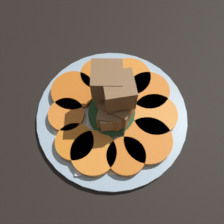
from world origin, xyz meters
TOP-DOWN VIEW (x-y plane):
  - table_slab at (0.00, 0.00)cm, footprint 120.00×120.00cm
  - plate at (0.00, 0.00)cm, footprint 26.54×26.54cm
  - carrot_slice_0 at (1.73, -7.72)cm, footprint 6.25×6.25cm
  - carrot_slice_1 at (6.31, -5.23)cm, footprint 6.47×6.47cm
  - carrot_slice_2 at (7.63, -1.78)cm, footprint 7.58×7.58cm
  - carrot_slice_3 at (7.30, 3.51)cm, footprint 6.44×6.44cm
  - carrot_slice_4 at (4.09, 6.73)cm, footprint 8.16×8.16cm
  - carrot_slice_5 at (-0.77, 7.42)cm, footprint 7.76×7.76cm
  - carrot_slice_6 at (-5.28, 5.79)cm, footprint 7.53×7.53cm
  - carrot_slice_7 at (-7.55, 1.94)cm, footprint 7.96×7.96cm
  - carrot_slice_8 at (-7.17, -3.77)cm, footprint 6.50×6.50cm
  - carrot_slice_9 at (-3.06, -7.59)cm, footprint 7.86×7.86cm
  - center_pile at (0.03, 0.07)cm, footprint 9.12×8.21cm
  - fork at (1.49, -4.99)cm, footprint 19.53×4.39cm

SIDE VIEW (x-z plane):
  - table_slab at x=0.00cm, z-range 0.00..2.00cm
  - plate at x=0.00cm, z-range 1.99..3.04cm
  - fork at x=1.49cm, z-range 3.10..3.50cm
  - carrot_slice_0 at x=1.73cm, z-range 3.10..4.36cm
  - carrot_slice_1 at x=6.31cm, z-range 3.10..4.36cm
  - carrot_slice_2 at x=7.63cm, z-range 3.10..4.36cm
  - carrot_slice_3 at x=7.30cm, z-range 3.10..4.36cm
  - carrot_slice_4 at x=4.09cm, z-range 3.10..4.36cm
  - carrot_slice_5 at x=-0.77cm, z-range 3.10..4.36cm
  - carrot_slice_6 at x=-5.28cm, z-range 3.10..4.36cm
  - carrot_slice_7 at x=-7.55cm, z-range 3.10..4.36cm
  - carrot_slice_8 at x=-7.17cm, z-range 3.10..4.36cm
  - carrot_slice_9 at x=-3.06cm, z-range 3.10..4.36cm
  - center_pile at x=0.03cm, z-range 2.32..13.56cm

